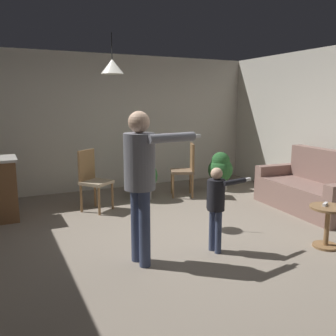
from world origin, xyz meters
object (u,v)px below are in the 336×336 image
Objects in this scene: couch_floral at (311,190)px; person_child at (217,200)px; side_table_by_couch at (327,222)px; dining_chair_by_counter at (93,178)px; potted_plant_corner at (143,174)px; spare_remote_on_table at (325,204)px; dining_chair_near_wall at (186,168)px; potted_plant_by_wall at (220,169)px; person_adult at (141,171)px.

person_child reaches higher than couch_floral.
dining_chair_by_counter reaches higher than side_table_by_couch.
potted_plant_corner reaches higher than spare_remote_on_table.
side_table_by_couch is at bearing -150.25° from dining_chair_near_wall.
spare_remote_on_table is at bearing 103.83° from side_table_by_couch.
couch_floral is at bearing -117.57° from dining_chair_near_wall.
potted_plant_corner reaches higher than potted_plant_by_wall.
person_adult reaches higher than potted_plant_corner.
dining_chair_near_wall is at bearing 43.99° from couch_floral.
dining_chair_near_wall is at bearing 97.30° from side_table_by_couch.
side_table_by_couch is (-1.05, -1.23, -0.00)m from couch_floral.
person_adult is 2.74m from potted_plant_corner.
side_table_by_couch is 3.12m from potted_plant_by_wall.
couch_floral is at bearing 49.58° from side_table_by_couch.
potted_plant_corner is at bearing 55.04° from couch_floral.
potted_plant_by_wall is (1.70, 0.02, -0.04)m from potted_plant_corner.
potted_plant_by_wall is at bearing 123.70° from person_adult.
couch_floral reaches higher than spare_remote_on_table.
dining_chair_near_wall is (-1.43, 1.70, 0.21)m from couch_floral.
dining_chair_by_counter is 2.71m from potted_plant_by_wall.
side_table_by_couch is at bearing 66.44° from person_adult.
dining_chair_near_wall is 0.84m from potted_plant_corner.
person_child is at bearing 75.18° from person_adult.
person_adult is 1.00m from person_child.
person_adult is 2.27m from dining_chair_by_counter.
person_child is 2.62m from dining_chair_near_wall.
potted_plant_corner is 1.70m from potted_plant_by_wall.
person_child reaches higher than side_table_by_couch.
potted_plant_corner is at bearing 103.95° from dining_chair_near_wall.
couch_floral is 1.81× the size of person_child.
person_adult reaches higher than dining_chair_near_wall.
couch_floral is at bearing 97.27° from person_child.
person_adult is (-2.21, 0.57, 0.72)m from side_table_by_couch.
potted_plant_by_wall is at bearing 148.56° from dining_chair_by_counter.
person_child is at bearing -124.70° from potted_plant_by_wall.
dining_chair_near_wall is at bearing -8.50° from potted_plant_corner.
dining_chair_by_counter is 1.00× the size of dining_chair_near_wall.
person_adult reaches higher than person_child.
potted_plant_by_wall is at bearing 0.54° from potted_plant_corner.
side_table_by_couch is 0.22m from spare_remote_on_table.
dining_chair_by_counter is (-2.20, 2.78, 0.22)m from side_table_by_couch.
person_child is at bearing 73.60° from dining_chair_by_counter.
person_adult is 1.68× the size of dining_chair_near_wall.
person_adult is at bearing 105.47° from couch_floral.
person_child is (-2.35, -0.75, 0.31)m from couch_floral.
couch_floral is 1.61m from spare_remote_on_table.
potted_plant_by_wall is at bearing -58.43° from dining_chair_near_wall.
person_adult is (-3.26, -0.66, 0.71)m from couch_floral.
dining_chair_by_counter and dining_chair_near_wall have the same top height.
dining_chair_near_wall is (-0.38, 2.94, 0.22)m from side_table_by_couch.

